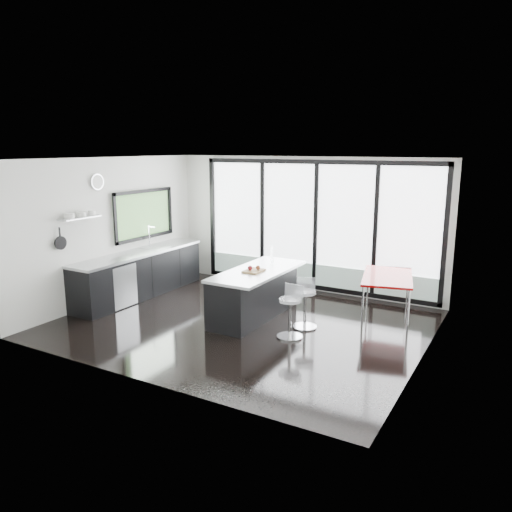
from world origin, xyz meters
The scene contains 11 objects.
floor centered at (0.00, 0.00, 0.00)m, with size 6.00×5.00×0.00m, color black.
ceiling centered at (0.00, 0.00, 2.80)m, with size 6.00×5.00×0.00m, color white.
wall_back centered at (0.27, 2.47, 1.27)m, with size 6.00×0.09×2.80m.
wall_front centered at (0.00, -2.50, 1.40)m, with size 6.00×0.00×2.80m, color silver.
wall_left centered at (-2.97, 0.27, 1.56)m, with size 0.26×5.00×2.80m.
wall_right centered at (3.00, 0.00, 1.40)m, with size 0.00×5.00×2.80m, color silver.
counter_cabinets centered at (-2.67, 0.40, 0.46)m, with size 0.69×3.24×1.36m.
island centered at (0.00, 0.43, 0.44)m, with size 0.91×2.14×1.14m.
bar_stool_near centered at (0.99, -0.18, 0.33)m, with size 0.41×0.41×0.66m, color silver.
bar_stool_far centered at (1.02, 0.35, 0.32)m, with size 0.41×0.41×0.65m, color silver.
red_table centered at (2.07, 1.51, 0.39)m, with size 0.83×1.45×0.78m, color #7D0404.
Camera 1 is at (4.22, -7.00, 2.99)m, focal length 35.00 mm.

